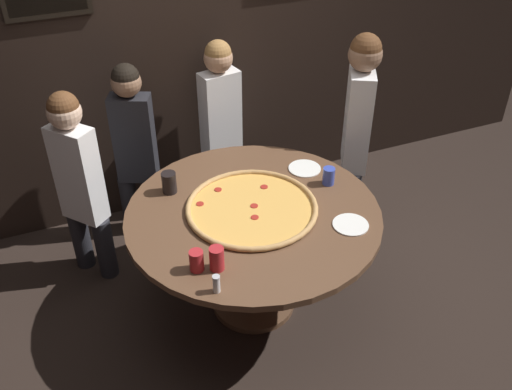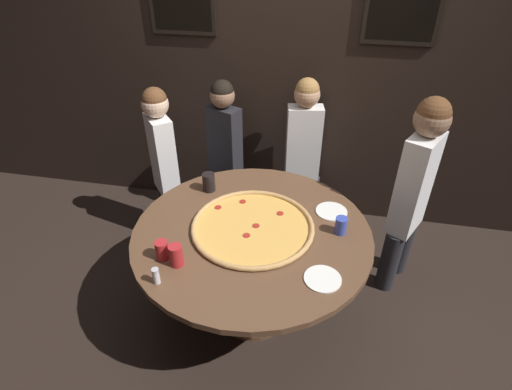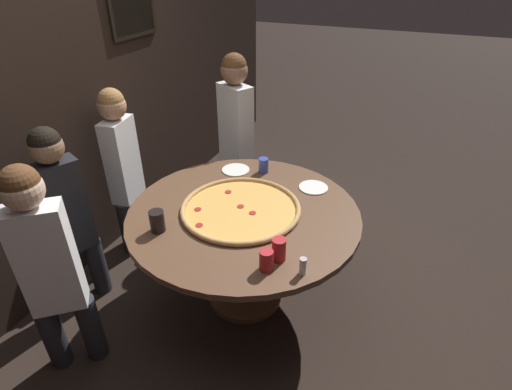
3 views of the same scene
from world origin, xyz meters
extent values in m
plane|color=black|center=(0.00, 0.00, 0.00)|extent=(24.00, 24.00, 0.00)
cube|color=black|center=(0.00, 1.33, 1.30)|extent=(6.40, 0.06, 2.60)
cylinder|color=brown|center=(0.00, 0.00, 0.72)|extent=(1.46, 1.46, 0.04)
cylinder|color=brown|center=(0.00, 0.00, 0.35)|extent=(0.16, 0.16, 0.70)
cylinder|color=brown|center=(0.00, 0.00, 0.02)|extent=(0.52, 0.52, 0.04)
cylinder|color=#E5A84C|center=(0.00, 0.02, 0.75)|extent=(0.72, 0.72, 0.01)
torus|color=tan|center=(0.00, 0.02, 0.76)|extent=(0.76, 0.76, 0.03)
cylinder|color=#A8281E|center=(-0.02, -0.07, 0.75)|extent=(0.04, 0.04, 0.00)
cylinder|color=#A8281E|center=(0.15, 0.18, 0.75)|extent=(0.04, 0.04, 0.00)
cylinder|color=#A8281E|center=(-0.26, 0.17, 0.75)|extent=(0.04, 0.04, 0.00)
cylinder|color=#A8281E|center=(0.02, 0.03, 0.75)|extent=(0.04, 0.04, 0.00)
cylinder|color=#A8281E|center=(-0.12, 0.26, 0.75)|extent=(0.04, 0.04, 0.00)
cylinder|color=#384CB7|center=(0.53, 0.08, 0.79)|extent=(0.07, 0.07, 0.11)
cylinder|color=black|center=(-0.38, 0.37, 0.80)|extent=(0.09, 0.09, 0.13)
cylinder|color=#B22328|center=(-0.44, -0.33, 0.80)|extent=(0.07, 0.07, 0.11)
cylinder|color=#B22328|center=(-0.34, -0.36, 0.81)|extent=(0.07, 0.07, 0.13)
cylinder|color=white|center=(0.47, 0.28, 0.74)|extent=(0.20, 0.20, 0.01)
cylinder|color=white|center=(0.45, -0.32, 0.74)|extent=(0.20, 0.20, 0.01)
cylinder|color=silver|center=(-0.40, -0.51, 0.78)|extent=(0.04, 0.04, 0.08)
cylinder|color=#B7B7BC|center=(-0.40, -0.51, 0.83)|extent=(0.04, 0.04, 0.01)
cylinder|color=#232328|center=(-0.80, 0.64, 0.23)|extent=(0.17, 0.17, 0.46)
cylinder|color=#232328|center=(-0.93, 0.79, 0.23)|extent=(0.17, 0.17, 0.46)
cube|color=white|center=(-0.86, 0.71, 0.78)|extent=(0.29, 0.30, 0.64)
sphere|color=beige|center=(-0.86, 0.71, 1.20)|extent=(0.20, 0.20, 0.20)
sphere|color=brown|center=(-0.86, 0.71, 1.23)|extent=(0.18, 0.18, 0.18)
cylinder|color=#232328|center=(1.04, 0.63, 0.25)|extent=(0.18, 0.18, 0.50)
cylinder|color=#232328|center=(0.93, 0.43, 0.25)|extent=(0.18, 0.18, 0.50)
cube|color=white|center=(0.99, 0.53, 0.86)|extent=(0.29, 0.34, 0.71)
sphere|color=#8C664C|center=(0.99, 0.53, 1.32)|extent=(0.22, 0.22, 0.22)
sphere|color=brown|center=(0.99, 0.53, 1.36)|extent=(0.20, 0.20, 0.20)
cylinder|color=#232328|center=(0.30, 1.12, 0.23)|extent=(0.14, 0.14, 0.46)
cylinder|color=#232328|center=(0.10, 1.08, 0.23)|extent=(0.14, 0.14, 0.46)
cube|color=white|center=(0.20, 1.10, 0.78)|extent=(0.30, 0.19, 0.64)
sphere|color=tan|center=(0.20, 1.10, 1.20)|extent=(0.20, 0.20, 0.20)
sphere|color=#9E703D|center=(0.20, 1.10, 1.24)|extent=(0.18, 0.18, 0.18)
cylinder|color=#232328|center=(-0.35, 0.99, 0.22)|extent=(0.16, 0.16, 0.45)
cylinder|color=#232328|center=(-0.54, 1.07, 0.22)|extent=(0.16, 0.16, 0.45)
cube|color=#232328|center=(-0.44, 1.03, 0.76)|extent=(0.30, 0.24, 0.63)
sphere|color=#8C664C|center=(-0.44, 1.03, 1.17)|extent=(0.19, 0.19, 0.19)
sphere|color=black|center=(-0.44, 1.03, 1.21)|extent=(0.18, 0.18, 0.18)
camera|label=1|loc=(-0.97, -2.37, 2.70)|focal=40.00mm
camera|label=2|loc=(0.39, -1.83, 2.30)|focal=28.00mm
camera|label=3|loc=(-1.88, -0.89, 2.13)|focal=28.00mm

